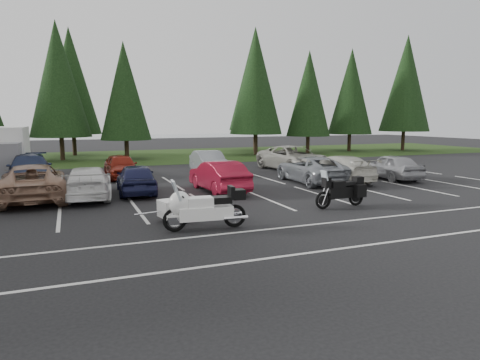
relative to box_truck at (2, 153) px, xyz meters
name	(u,v)px	position (x,y,z in m)	size (l,w,h in m)	color
ground	(201,210)	(8.00, -12.50, -1.45)	(120.00, 120.00, 0.00)	black
grass_strip	(124,157)	(8.00, 11.50, -1.45)	(80.00, 16.00, 0.01)	#1A3510
lake_water	(126,140)	(12.00, 42.50, -1.45)	(70.00, 50.00, 0.02)	slate
box_truck	(2,153)	(0.00, 0.00, 0.00)	(2.40, 5.60, 2.90)	silver
stall_markings	(187,200)	(8.00, -10.50, -1.45)	(32.00, 16.00, 0.01)	silver
conifer_4	(58,79)	(3.00, 10.40, 5.08)	(4.80, 4.80, 11.17)	#332316
conifer_5	(125,91)	(8.00, 9.10, 4.18)	(4.14, 4.14, 9.63)	#332316
conifer_6	(256,83)	(20.00, 9.60, 5.26)	(4.93, 4.93, 11.48)	#332316
conifer_7	(309,94)	(25.50, 9.30, 4.36)	(4.27, 4.27, 9.94)	#332316
conifer_8	(351,92)	(31.00, 10.10, 4.72)	(4.53, 4.53, 10.56)	#332316
conifer_9	(406,83)	(37.00, 8.80, 5.62)	(5.19, 5.19, 12.10)	#332316
conifer_back_b	(71,81)	(4.00, 15.00, 5.32)	(4.97, 4.97, 11.58)	#332316
conifer_back_c	(255,79)	(22.00, 14.30, 6.04)	(5.50, 5.50, 12.81)	#332316
car_near_2	(33,182)	(2.07, -8.09, -0.69)	(2.53, 5.49, 1.52)	#967057
car_near_3	(88,183)	(4.21, -8.43, -0.77)	(1.90, 4.68, 1.36)	white
car_near_4	(136,178)	(6.30, -8.01, -0.76)	(1.63, 4.06, 1.38)	#1A1D42
car_near_5	(219,176)	(9.98, -8.78, -0.73)	(1.52, 4.36, 1.44)	maroon
car_near_6	(312,169)	(15.50, -7.94, -0.75)	(2.32, 5.04, 1.40)	gray
car_near_7	(338,169)	(16.98, -8.23, -0.74)	(1.99, 4.89, 1.42)	beige
car_near_8	(391,167)	(20.32, -8.51, -0.74)	(1.68, 4.17, 1.42)	#99999D
car_far_1	(30,169)	(1.57, -2.83, -0.69)	(2.12, 5.21, 1.51)	#1A2442
car_far_2	(121,166)	(6.24, -2.55, -0.76)	(1.63, 4.06, 1.38)	maroon
car_far_3	(209,163)	(11.46, -2.68, -0.74)	(1.51, 4.32, 1.42)	gray
car_far_4	(293,158)	(17.14, -2.95, -0.64)	(2.70, 5.85, 1.63)	#AEAB9F
touring_motorcycle	(205,204)	(7.31, -15.29, -0.66)	(2.87, 0.88, 1.59)	white
cargo_trailer	(177,210)	(6.76, -13.92, -1.08)	(1.62, 0.91, 0.75)	white
adventure_motorcycle	(340,188)	(13.07, -14.04, -0.70)	(2.45, 0.85, 1.49)	black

